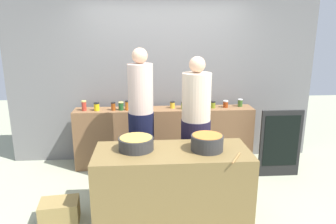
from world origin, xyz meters
TOP-DOWN VIEW (x-y plane):
  - ground at (0.00, 0.00)m, footprint 12.00×12.00m
  - storefront_wall at (0.00, 1.45)m, footprint 4.80×0.12m
  - display_shelf at (0.00, 1.10)m, footprint 2.70×0.36m
  - prep_table at (0.00, -0.30)m, footprint 1.70×0.70m
  - preserve_jar_0 at (-1.18, 1.07)m, footprint 0.07×0.07m
  - preserve_jar_1 at (-1.00, 1.05)m, footprint 0.08×0.08m
  - preserve_jar_2 at (-0.76, 1.05)m, footprint 0.07×0.07m
  - preserve_jar_3 at (-0.64, 1.05)m, footprint 0.08×0.08m
  - preserve_jar_4 at (-0.55, 1.05)m, footprint 0.08×0.08m
  - preserve_jar_5 at (-0.43, 1.08)m, footprint 0.07×0.07m
  - preserve_jar_6 at (-0.31, 1.16)m, footprint 0.07×0.07m
  - preserve_jar_7 at (-0.21, 1.09)m, footprint 0.07×0.07m
  - preserve_jar_8 at (0.12, 1.12)m, footprint 0.08×0.08m
  - preserve_jar_9 at (0.29, 1.05)m, footprint 0.08×0.08m
  - preserve_jar_10 at (0.43, 1.10)m, footprint 0.07×0.07m
  - preserve_jar_11 at (0.62, 1.12)m, footprint 0.08×0.08m
  - preserve_jar_12 at (0.74, 1.09)m, footprint 0.08×0.08m
  - preserve_jar_13 at (0.94, 1.10)m, footprint 0.08×0.08m
  - preserve_jar_14 at (1.18, 1.15)m, footprint 0.08×0.08m
  - cooking_pot_left at (-0.39, -0.24)m, footprint 0.38×0.38m
  - cooking_pot_center at (0.38, -0.31)m, footprint 0.35×0.35m
  - wooden_spoon at (0.63, -0.57)m, footprint 0.16×0.26m
  - cook_with_tongs at (-0.34, 0.47)m, footprint 0.33×0.33m
  - cook_in_cap at (0.34, 0.26)m, footprint 0.37×0.37m
  - bread_crate at (-1.24, -0.36)m, footprint 0.44×0.33m
  - chalkboard_sign at (1.62, 0.59)m, footprint 0.59×0.05m

SIDE VIEW (x-z plane):
  - ground at x=0.00m, z-range 0.00..0.00m
  - bread_crate at x=-1.24m, z-range 0.00..0.26m
  - prep_table at x=0.00m, z-range 0.00..0.79m
  - display_shelf at x=0.00m, z-range 0.00..0.90m
  - chalkboard_sign at x=1.62m, z-range 0.01..0.98m
  - wooden_spoon at x=0.63m, z-range 0.79..0.80m
  - cook_in_cap at x=0.34m, z-range -0.08..1.67m
  - cook_with_tongs at x=-0.34m, z-range -0.08..1.77m
  - cooking_pot_left at x=-0.39m, z-range 0.78..0.93m
  - cooking_pot_center at x=0.38m, z-range 0.78..0.96m
  - preserve_jar_12 at x=0.74m, z-range 0.91..1.01m
  - preserve_jar_8 at x=0.12m, z-range 0.91..1.01m
  - preserve_jar_11 at x=0.62m, z-range 0.91..1.01m
  - preserve_jar_5 at x=-0.43m, z-range 0.91..1.01m
  - preserve_jar_13 at x=0.94m, z-range 0.91..1.01m
  - preserve_jar_9 at x=0.29m, z-range 0.91..1.01m
  - preserve_jar_7 at x=-0.21m, z-range 0.91..1.02m
  - preserve_jar_14 at x=1.18m, z-range 0.91..1.02m
  - preserve_jar_10 at x=0.43m, z-range 0.91..1.02m
  - preserve_jar_6 at x=-0.31m, z-range 0.91..1.03m
  - preserve_jar_1 at x=-1.00m, z-range 0.91..1.02m
  - preserve_jar_2 at x=-0.76m, z-range 0.91..1.03m
  - preserve_jar_3 at x=-0.64m, z-range 0.91..1.03m
  - preserve_jar_4 at x=-0.55m, z-range 0.91..1.04m
  - preserve_jar_0 at x=-1.18m, z-range 0.91..1.05m
  - storefront_wall at x=0.00m, z-range 0.00..3.00m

